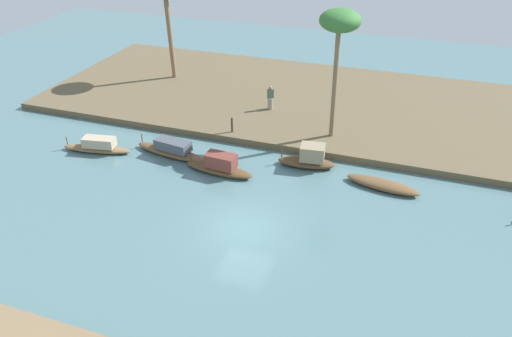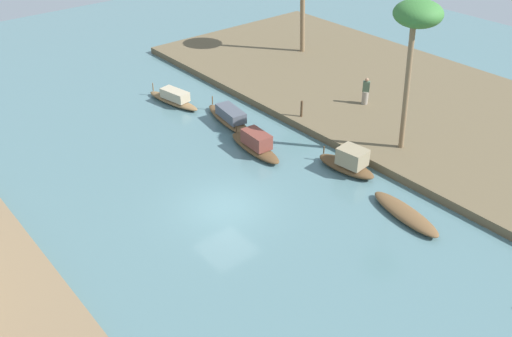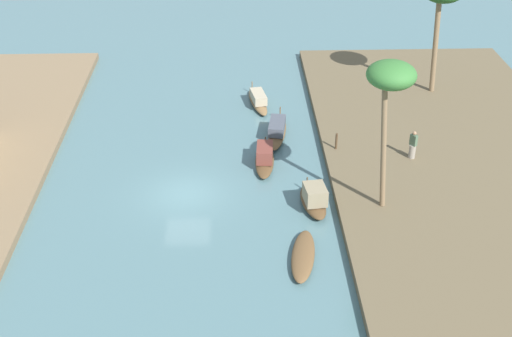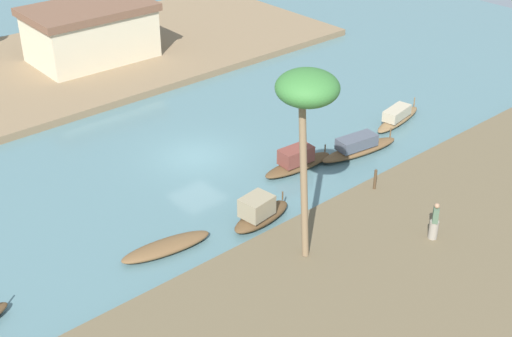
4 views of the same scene
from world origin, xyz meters
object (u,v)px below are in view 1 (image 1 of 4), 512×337
Objects in this scene: sampan_with_tall_canopy at (309,159)px; palm_tree_left_near at (340,25)px; sampan_upstream_small at (98,146)px; sampan_with_red_awning at (383,185)px; person_on_near_bank at (270,100)px; mooring_post at (232,125)px; sampan_downstream_large at (171,150)px; sampan_open_hull at (220,166)px.

palm_tree_left_near reaches higher than sampan_with_tall_canopy.
palm_tree_left_near is at bearing -166.85° from sampan_upstream_small.
sampan_upstream_small reaches higher than sampan_with_red_awning.
person_on_near_bank is 8.50m from palm_tree_left_near.
sampan_with_red_awning is at bearing 163.83° from mooring_post.
sampan_downstream_large is 4.95× the size of mooring_post.
sampan_upstream_small is 16.10m from palm_tree_left_near.
mooring_post is at bearing -26.36° from sampan_with_tall_canopy.
mooring_post is (-7.15, -4.39, 0.58)m from sampan_upstream_small.
palm_tree_left_near is (-4.90, 2.91, 6.31)m from person_on_near_bank.
sampan_upstream_small is 1.06× the size of sampan_with_red_awning.
sampan_downstream_large is (3.55, -0.94, -0.05)m from sampan_open_hull.
sampan_open_hull is at bearing 19.96° from sampan_with_tall_canopy.
sampan_upstream_small is at bearing 14.30° from sampan_with_red_awning.
palm_tree_left_near is at bearing -167.70° from mooring_post.
sampan_with_red_awning is 9.21m from palm_tree_left_near.
person_on_near_bank is 4.43m from mooring_post.
sampan_downstream_large is at bearing 2.68° from sampan_with_tall_canopy.
sampan_with_tall_canopy is 7.69m from palm_tree_left_near.
sampan_downstream_large is at bearing -177.17° from sampan_upstream_small.
sampan_with_red_awning is 11.28m from person_on_near_bank.
sampan_with_tall_canopy is (-12.67, -2.47, 0.16)m from sampan_upstream_small.
sampan_upstream_small is 4.63m from sampan_downstream_large.
person_on_near_bank is 0.22× the size of palm_tree_left_near.
sampan_with_tall_canopy reaches higher than sampan_downstream_large.
palm_tree_left_near is at bearing -143.40° from sampan_downstream_large.
sampan_with_tall_canopy is at bearing -161.56° from sampan_downstream_large.
mooring_post is (-2.64, -3.35, 0.54)m from sampan_downstream_large.
sampan_upstream_small is 12.05m from person_on_near_bank.
sampan_with_red_awning is at bearing -76.43° from person_on_near_bank.
sampan_downstream_large is (-4.51, -1.04, 0.03)m from sampan_upstream_small.
sampan_open_hull is 10.40m from palm_tree_left_near.
sampan_with_red_awning is at bearing 160.36° from sampan_with_tall_canopy.
sampan_with_red_awning is 12.56m from sampan_downstream_large.
sampan_upstream_small is at bearing 21.50° from sampan_downstream_large.
sampan_open_hull reaches higher than sampan_with_red_awning.
sampan_open_hull is 0.53× the size of palm_tree_left_near.
person_on_near_bank is at bearing -30.11° from sampan_with_red_awning.
palm_tree_left_near is at bearing -107.63° from sampan_with_tall_canopy.
person_on_near_bank is at bearing -106.09° from mooring_post.
mooring_post is at bearing -6.94° from sampan_with_red_awning.
sampan_downstream_large reaches higher than sampan_with_red_awning.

